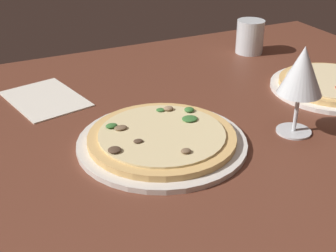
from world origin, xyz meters
TOP-DOWN VIEW (x-y plane):
  - dining_table at (0.00, 0.00)cm, footprint 150.00×110.00cm
  - pizza_main at (3.58, 2.28)cm, footprint 31.43×31.43cm
  - pizza_side at (-43.05, -3.78)cm, footprint 28.34×28.34cm
  - wine_glass_near at (-21.62, 8.90)cm, footprint 8.34×8.34cm
  - water_glass at (-40.77, -34.45)cm, footprint 7.68×7.68cm
  - paper_menu at (18.62, -27.30)cm, footprint 17.97×22.27cm

SIDE VIEW (x-z plane):
  - dining_table at x=0.00cm, z-range 0.00..4.00cm
  - paper_menu at x=18.62cm, z-range 4.00..4.30cm
  - pizza_main at x=3.58cm, z-range 3.50..6.87cm
  - pizza_side at x=-43.05cm, z-range 3.52..6.85cm
  - water_glass at x=-40.77cm, z-range 3.41..12.61cm
  - wine_glass_near at x=-21.62cm, z-range 7.56..24.96cm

